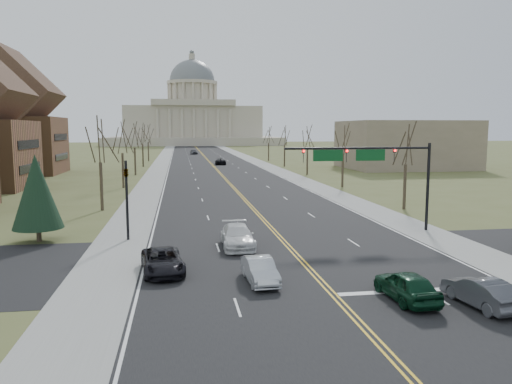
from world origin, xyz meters
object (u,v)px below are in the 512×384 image
object	(u,v)px
signal_mast	(370,161)
car_nb_inner_lead	(406,285)
signal_left	(127,191)
car_nb_outer_lead	(481,292)
car_far_sb	(194,152)
car_sb_outer_lead	(163,261)
car_sb_inner_second	(237,236)
car_sb_inner_lead	(260,270)
car_far_nb	(220,161)

from	to	relation	value
signal_mast	car_nb_inner_lead	size ratio (longest dim) A/B	2.78
signal_left	car_nb_outer_lead	distance (m)	24.91
signal_left	car_far_sb	size ratio (longest dim) A/B	1.25
signal_mast	car_sb_outer_lead	bearing A→B (deg)	-150.29
car_sb_inner_second	car_far_sb	bearing A→B (deg)	90.71
car_nb_outer_lead	car_sb_outer_lead	size ratio (longest dim) A/B	0.86
signal_left	car_nb_outer_lead	xyz separation A→B (m)	(17.85, -17.11, -3.00)
car_far_sb	signal_left	bearing A→B (deg)	-101.35
signal_left	signal_mast	bearing A→B (deg)	-0.00
signal_mast	car_sb_inner_second	bearing A→B (deg)	-161.99
car_sb_inner_second	car_sb_outer_lead	bearing A→B (deg)	-130.95
signal_mast	car_sb_inner_lead	size ratio (longest dim) A/B	2.97
car_nb_inner_lead	car_sb_inner_lead	size ratio (longest dim) A/B	1.07
car_sb_inner_lead	car_far_sb	size ratio (longest dim) A/B	0.85
car_far_nb	car_nb_inner_lead	bearing A→B (deg)	92.69
car_sb_inner_lead	signal_mast	bearing A→B (deg)	44.25
signal_left	car_far_sb	xyz separation A→B (m)	(8.69, 127.84, -2.89)
car_sb_inner_second	car_far_nb	xyz separation A→B (m)	(5.58, 82.79, -0.06)
car_sb_inner_lead	car_far_nb	distance (m)	91.22
car_far_nb	signal_left	bearing A→B (deg)	82.26
car_sb_inner_second	car_far_nb	size ratio (longest dim) A/B	1.04
car_nb_inner_lead	car_sb_inner_lead	xyz separation A→B (m)	(-6.59, 3.92, -0.07)
signal_left	car_nb_inner_lead	bearing A→B (deg)	-46.96
car_sb_inner_second	car_far_sb	xyz separation A→B (m)	(0.80, 131.44, 0.03)
signal_left	car_sb_outer_lead	world-z (taller)	signal_left
signal_mast	car_nb_outer_lead	bearing A→B (deg)	-93.67
signal_mast	car_sb_inner_lead	world-z (taller)	signal_mast
signal_left	car_nb_outer_lead	world-z (taller)	signal_left
car_nb_inner_lead	car_sb_outer_lead	bearing A→B (deg)	-32.36
car_sb_inner_lead	car_sb_inner_second	xyz separation A→B (m)	(-0.27, 8.28, 0.11)
car_nb_inner_lead	car_nb_outer_lead	xyz separation A→B (m)	(3.10, -1.31, -0.04)
car_nb_outer_lead	car_far_sb	bearing A→B (deg)	-93.56
car_far_nb	car_sb_inner_second	bearing A→B (deg)	88.05
car_nb_outer_lead	car_far_nb	world-z (taller)	car_far_nb
signal_mast	car_far_sb	size ratio (longest dim) A/B	2.53
car_nb_outer_lead	car_far_sb	size ratio (longest dim) A/B	0.89
signal_left	car_far_nb	distance (m)	80.38
signal_left	car_sb_outer_lead	xyz separation A→B (m)	(2.86, -9.18, -3.02)
car_far_sb	car_sb_inner_lead	bearing A→B (deg)	-97.68
signal_left	car_sb_inner_lead	world-z (taller)	signal_left
car_far_nb	car_far_sb	bearing A→B (deg)	-82.47
signal_mast	car_far_nb	xyz separation A→B (m)	(-5.48, 79.19, -5.03)
car_sb_inner_second	car_nb_outer_lead	bearing A→B (deg)	-52.54
car_sb_inner_lead	car_far_nb	bearing A→B (deg)	83.16
car_nb_outer_lead	car_sb_inner_second	bearing A→B (deg)	-60.78
signal_mast	car_sb_inner_second	distance (m)	12.65
signal_mast	car_sb_inner_lead	xyz separation A→B (m)	(-10.78, -11.87, -5.08)
signal_left	car_nb_inner_lead	world-z (taller)	signal_left
signal_left	car_sb_inner_lead	distance (m)	14.72
car_far_sb	car_far_nb	bearing A→B (deg)	-91.85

